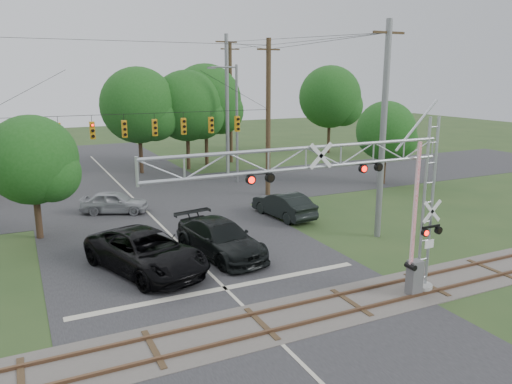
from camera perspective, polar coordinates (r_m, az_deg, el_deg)
name	(u,v)px	position (r m, az deg, el deg)	size (l,w,h in m)	color
ground	(288,351)	(17.34, 3.72, -17.70)	(160.00, 160.00, 0.00)	#2A421E
road_main	(191,255)	(25.66, -7.42, -7.18)	(14.00, 90.00, 0.02)	#28282B
road_cross	(131,196)	(38.67, -14.06, -0.49)	(90.00, 12.00, 0.02)	#28282B
railroad_track	(261,324)	(18.86, 0.62, -14.84)	(90.00, 3.20, 0.17)	#4D4742
crossing_gantry	(359,194)	(18.89, 11.66, -0.20)	(12.23, 0.94, 7.33)	#969691
traffic_signal_span	(152,125)	(34.07, -11.75, 7.54)	(19.34, 0.36, 11.50)	slate
pickup_black	(146,252)	(23.74, -12.43, -6.68)	(3.15, 6.84, 1.90)	black
car_dark	(220,239)	(25.25, -4.08, -5.33)	(2.49, 6.13, 1.78)	black
sedan_silver	(115,202)	(34.21, -15.86, -1.11)	(1.75, 4.35, 1.48)	#95979C
suv_dark	(284,205)	(31.94, 3.17, -1.47)	(1.74, 4.98, 1.64)	black
streetlight	(235,118)	(41.82, -2.45, 8.46)	(2.60, 0.27, 9.76)	slate
utility_poles	(163,115)	(37.33, -10.61, 8.65)	(26.02, 26.74, 12.53)	#3D291C
treeline	(130,108)	(47.69, -14.17, 9.31)	(53.83, 30.68, 10.07)	#382819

